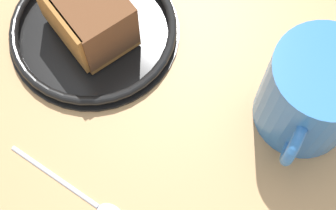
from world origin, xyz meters
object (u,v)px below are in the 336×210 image
small_plate (94,30)px  cake_slice (87,15)px  tea_mug (313,94)px  teaspoon (90,201)px

small_plate → cake_slice: cake_slice is taller
cake_slice → tea_mug: (22.68, -7.28, 1.26)cm
tea_mug → small_plate: bearing=161.6°
teaspoon → cake_slice: bearing=98.5°
small_plate → cake_slice: 3.16cm
teaspoon → small_plate: bearing=97.8°
small_plate → teaspoon: bearing=-82.2°
cake_slice → teaspoon: bearing=-81.5°
tea_mug → teaspoon: bearing=-151.1°
small_plate → teaspoon: size_ratio=1.48×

